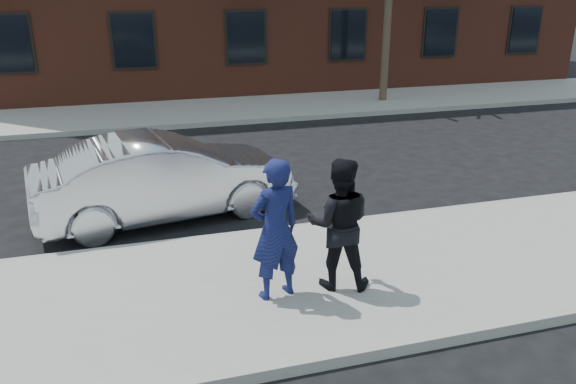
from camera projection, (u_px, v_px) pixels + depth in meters
name	position (u px, v px, depth m)	size (l,w,h in m)	color
ground	(421.00, 263.00, 8.60)	(100.00, 100.00, 0.00)	black
near_sidewalk	(430.00, 266.00, 8.35)	(50.00, 3.50, 0.15)	gray
near_curb	(379.00, 219.00, 9.97)	(50.00, 0.10, 0.15)	#999691
far_sidewalk	(256.00, 108.00, 18.69)	(50.00, 3.50, 0.15)	gray
far_curb	(269.00, 120.00, 17.07)	(50.00, 0.10, 0.15)	#999691
silver_sedan	(165.00, 178.00, 10.03)	(1.59, 4.56, 1.50)	silver
man_hoodie	(275.00, 230.00, 7.10)	(0.78, 0.61, 1.89)	navy
man_peacoat	(339.00, 224.00, 7.38)	(1.05, 0.93, 1.81)	black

